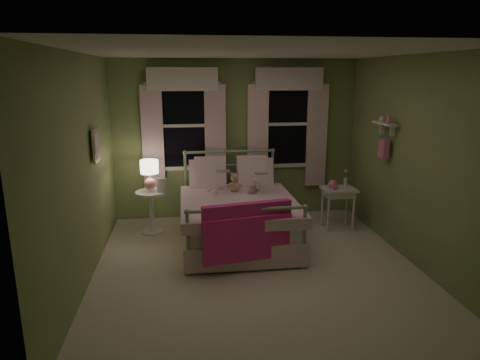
{
  "coord_description": "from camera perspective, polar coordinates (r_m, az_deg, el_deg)",
  "views": [
    {
      "loc": [
        -0.86,
        -4.87,
        2.37
      ],
      "look_at": [
        -0.14,
        0.56,
        1.0
      ],
      "focal_mm": 32.0,
      "sensor_mm": 36.0,
      "label": 1
    }
  ],
  "objects": [
    {
      "name": "wall_shelf",
      "position": [
        6.27,
        18.7,
        5.56
      ],
      "size": [
        0.15,
        0.5,
        0.6
      ],
      "color": "white",
      "rests_on": "room_shell"
    },
    {
      "name": "bed",
      "position": [
        6.15,
        -0.43,
        -4.78
      ],
      "size": [
        1.58,
        2.04,
        1.18
      ],
      "color": "white",
      "rests_on": "ground"
    },
    {
      "name": "window_left",
      "position": [
        6.94,
        -7.5,
        7.75
      ],
      "size": [
        1.34,
        0.13,
        1.96
      ],
      "color": "black",
      "rests_on": "room_shell"
    },
    {
      "name": "child_left",
      "position": [
        6.38,
        -3.41,
        0.92
      ],
      "size": [
        0.27,
        0.19,
        0.71
      ],
      "primitive_type": "imported",
      "rotation": [
        0.0,
        0.0,
        3.05
      ],
      "color": "#F7D1DD",
      "rests_on": "bed"
    },
    {
      "name": "pink_toy",
      "position": [
        6.71,
        12.28,
        -0.6
      ],
      "size": [
        0.14,
        0.2,
        0.14
      ],
      "color": "pink",
      "rests_on": "nightstand_right"
    },
    {
      "name": "book_nightstand",
      "position": [
        6.45,
        -11.0,
        -1.6
      ],
      "size": [
        0.23,
        0.27,
        0.02
      ],
      "primitive_type": "imported",
      "rotation": [
        0.0,
        0.0,
        -0.35
      ],
      "color": "beige",
      "rests_on": "nightstand_left"
    },
    {
      "name": "bud_vase",
      "position": [
        6.82,
        13.9,
        0.24
      ],
      "size": [
        0.06,
        0.06,
        0.28
      ],
      "color": "white",
      "rests_on": "nightstand_right"
    },
    {
      "name": "table_lamp",
      "position": [
        6.46,
        -11.97,
        1.1
      ],
      "size": [
        0.27,
        0.27,
        0.45
      ],
      "color": "pink",
      "rests_on": "nightstand_left"
    },
    {
      "name": "room_shell",
      "position": [
        5.06,
        2.41,
        1.82
      ],
      "size": [
        4.2,
        4.2,
        4.2
      ],
      "color": "beige",
      "rests_on": "ground"
    },
    {
      "name": "framed_picture",
      "position": [
        5.64,
        -18.63,
        4.44
      ],
      "size": [
        0.03,
        0.32,
        0.42
      ],
      "color": "beige",
      "rests_on": "room_shell"
    },
    {
      "name": "pink_throw",
      "position": [
        5.12,
        1.01,
        -6.08
      ],
      "size": [
        1.1,
        0.33,
        0.71
      ],
      "color": "#DA2A8E",
      "rests_on": "bed"
    },
    {
      "name": "nightstand_right",
      "position": [
        6.79,
        12.99,
        -1.85
      ],
      "size": [
        0.5,
        0.4,
        0.64
      ],
      "color": "white",
      "rests_on": "ground"
    },
    {
      "name": "book_right",
      "position": [
        6.2,
        1.93,
        0.53
      ],
      "size": [
        0.21,
        0.14,
        0.26
      ],
      "primitive_type": "imported",
      "rotation": [
        1.22,
        0.0,
        -0.17
      ],
      "color": "beige",
      "rests_on": "child_right"
    },
    {
      "name": "teddy_bear",
      "position": [
        6.28,
        -0.74,
        -0.49
      ],
      "size": [
        0.22,
        0.18,
        0.3
      ],
      "color": "tan",
      "rests_on": "bed"
    },
    {
      "name": "book_left",
      "position": [
        6.13,
        -3.24,
        0.75
      ],
      "size": [
        0.21,
        0.13,
        0.26
      ],
      "primitive_type": "imported",
      "rotation": [
        1.22,
        0.0,
        -0.08
      ],
      "color": "beige",
      "rests_on": "child_left"
    },
    {
      "name": "nightstand_left",
      "position": [
        6.6,
        -11.73,
        -3.43
      ],
      "size": [
        0.46,
        0.46,
        0.65
      ],
      "color": "white",
      "rests_on": "ground"
    },
    {
      "name": "window_right",
      "position": [
        7.14,
        6.39,
        7.97
      ],
      "size": [
        1.34,
        0.13,
        1.96
      ],
      "color": "black",
      "rests_on": "room_shell"
    },
    {
      "name": "child_right",
      "position": [
        6.45,
        1.57,
        0.93
      ],
      "size": [
        0.37,
        0.31,
        0.67
      ],
      "primitive_type": "imported",
      "rotation": [
        0.0,
        0.0,
        2.94
      ],
      "color": "#F7D1DD",
      "rests_on": "bed"
    }
  ]
}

